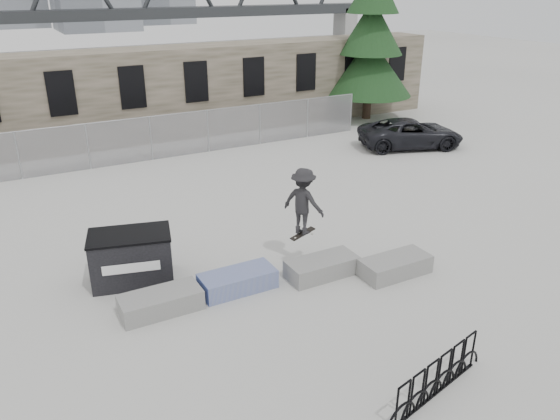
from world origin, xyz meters
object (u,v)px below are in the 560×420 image
(planter_center_right, at_px, (322,266))
(suv, at_px, (411,133))
(planter_center_left, at_px, (238,280))
(dumpster, at_px, (132,257))
(bike_rack, at_px, (438,377))
(planter_far_left, at_px, (161,301))
(planter_offset, at_px, (395,265))
(spruce_tree, at_px, (371,37))
(skateboarder, at_px, (303,202))

(planter_center_right, bearing_deg, suv, 39.12)
(planter_center_left, relative_size, dumpster, 0.83)
(planter_center_left, height_order, planter_center_right, same)
(planter_center_left, relative_size, suv, 0.40)
(suv, bearing_deg, bike_rack, 160.36)
(planter_far_left, bearing_deg, planter_center_right, -4.96)
(planter_offset, relative_size, spruce_tree, 0.17)
(planter_center_left, distance_m, planter_center_right, 2.41)
(bike_rack, distance_m, skateboarder, 6.26)
(dumpster, distance_m, bike_rack, 8.39)
(spruce_tree, bearing_deg, planter_offset, -124.30)
(planter_far_left, bearing_deg, planter_center_left, 1.13)
(planter_far_left, relative_size, dumpster, 0.83)
(planter_center_left, bearing_deg, planter_center_right, -10.29)
(planter_center_left, height_order, spruce_tree, spruce_tree)
(spruce_tree, bearing_deg, planter_center_right, -130.39)
(planter_center_right, xyz_separation_m, skateboarder, (-0.06, 0.96, 1.61))
(planter_offset, bearing_deg, planter_far_left, 168.33)
(planter_far_left, xyz_separation_m, skateboarder, (4.41, 0.57, 1.61))
(planter_center_left, xyz_separation_m, planter_center_right, (2.37, -0.43, 0.00))
(planter_center_right, height_order, bike_rack, bike_rack)
(planter_center_left, distance_m, bike_rack, 5.82)
(spruce_tree, bearing_deg, planter_center_left, -136.23)
(planter_center_left, relative_size, bike_rack, 0.65)
(suv, bearing_deg, skateboarder, 145.20)
(bike_rack, bearing_deg, dumpster, 119.39)
(planter_offset, bearing_deg, dumpster, 154.43)
(bike_rack, height_order, skateboarder, skateboarder)
(planter_far_left, distance_m, planter_center_left, 2.11)
(planter_center_right, bearing_deg, planter_far_left, 175.04)
(planter_center_right, bearing_deg, spruce_tree, 49.61)
(bike_rack, bearing_deg, planter_far_left, 125.41)
(planter_center_right, relative_size, spruce_tree, 0.17)
(bike_rack, bearing_deg, suv, 50.85)
(suv, relative_size, skateboarder, 2.44)
(planter_far_left, distance_m, bike_rack, 6.74)
(planter_far_left, relative_size, planter_offset, 1.00)
(planter_center_left, height_order, bike_rack, bike_rack)
(bike_rack, bearing_deg, planter_center_right, 83.63)
(dumpster, xyz_separation_m, bike_rack, (4.12, -7.31, -0.28))
(planter_far_left, xyz_separation_m, suv, (15.09, 8.24, 0.42))
(planter_center_right, distance_m, skateboarder, 1.88)
(planter_center_left, bearing_deg, planter_offset, -17.73)
(planter_offset, bearing_deg, spruce_tree, 55.70)
(planter_offset, relative_size, bike_rack, 0.65)
(suv, xyz_separation_m, skateboarder, (-10.67, -7.67, 1.19))
(planter_center_right, bearing_deg, planter_center_left, 169.71)
(planter_offset, xyz_separation_m, dumpster, (-6.52, 3.12, 0.44))
(planter_offset, height_order, skateboarder, skateboarder)
(spruce_tree, bearing_deg, planter_far_left, -139.94)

